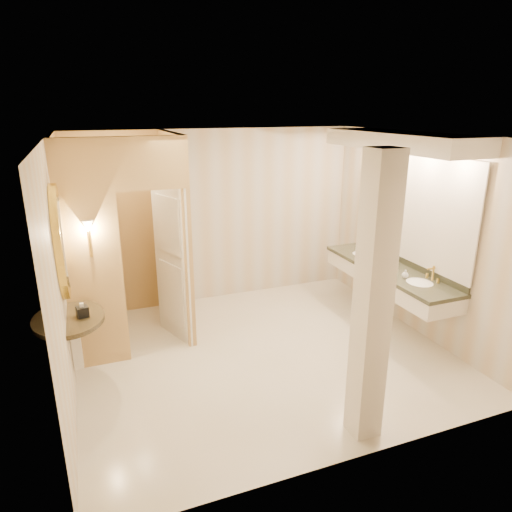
{
  "coord_description": "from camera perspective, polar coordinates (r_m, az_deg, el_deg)",
  "views": [
    {
      "loc": [
        -1.94,
        -4.79,
        3.0
      ],
      "look_at": [
        -0.03,
        0.2,
        1.25
      ],
      "focal_mm": 32.0,
      "sensor_mm": 36.0,
      "label": 1
    }
  ],
  "objects": [
    {
      "name": "vanity",
      "position": [
        6.45,
        17.1,
        5.04
      ],
      "size": [
        0.75,
        2.53,
        2.09
      ],
      "color": "silver",
      "rests_on": "floor"
    },
    {
      "name": "wall_right",
      "position": [
        6.57,
        19.55,
        2.51
      ],
      "size": [
        0.02,
        4.0,
        2.7
      ],
      "primitive_type": "cube",
      "color": "beige",
      "rests_on": "floor"
    },
    {
      "name": "wall_back",
      "position": [
        7.25,
        -4.92,
        4.9
      ],
      "size": [
        4.5,
        0.02,
        2.7
      ],
      "primitive_type": "cube",
      "color": "beige",
      "rests_on": "floor"
    },
    {
      "name": "wall_left",
      "position": [
        5.07,
        -23.28,
        -2.41
      ],
      "size": [
        0.02,
        4.0,
        2.7
      ],
      "primitive_type": "cube",
      "color": "beige",
      "rests_on": "floor"
    },
    {
      "name": "console_shelf",
      "position": [
        5.12,
        -22.83,
        -2.31
      ],
      "size": [
        0.92,
        0.92,
        1.91
      ],
      "color": "black",
      "rests_on": "floor"
    },
    {
      "name": "soap_bottle_a",
      "position": [
        6.76,
        15.27,
        -0.3
      ],
      "size": [
        0.07,
        0.07,
        0.13
      ],
      "primitive_type": "imported",
      "rotation": [
        0.0,
        0.0,
        0.38
      ],
      "color": "beige",
      "rests_on": "vanity"
    },
    {
      "name": "wall_sconce",
      "position": [
        5.37,
        -20.23,
        3.32
      ],
      "size": [
        0.14,
        0.14,
        0.42
      ],
      "color": "gold",
      "rests_on": "toilet_closet"
    },
    {
      "name": "wall_front",
      "position": [
        3.78,
        12.57,
        -8.28
      ],
      "size": [
        4.5,
        0.02,
        2.7
      ],
      "primitive_type": "cube",
      "color": "beige",
      "rests_on": "floor"
    },
    {
      "name": "pillar",
      "position": [
        4.18,
        14.37,
        -5.74
      ],
      "size": [
        0.26,
        0.26,
        2.7
      ],
      "primitive_type": "cube",
      "color": "silver",
      "rests_on": "floor"
    },
    {
      "name": "soap_bottle_b",
      "position": [
        6.26,
        18.15,
        -2.14
      ],
      "size": [
        0.11,
        0.11,
        0.11
      ],
      "primitive_type": "imported",
      "rotation": [
        0.0,
        0.0,
        -0.37
      ],
      "color": "silver",
      "rests_on": "vanity"
    },
    {
      "name": "toilet_closet",
      "position": [
        6.04,
        -12.41,
        2.16
      ],
      "size": [
        1.5,
        1.55,
        2.7
      ],
      "color": "tan",
      "rests_on": "floor"
    },
    {
      "name": "tissue_box",
      "position": [
        5.22,
        -20.88,
        -6.51
      ],
      "size": [
        0.14,
        0.14,
        0.11
      ],
      "primitive_type": "cube",
      "rotation": [
        0.0,
        0.0,
        0.22
      ],
      "color": "black",
      "rests_on": "console_shelf"
    },
    {
      "name": "floor",
      "position": [
        5.98,
        0.95,
        -12.03
      ],
      "size": [
        4.5,
        4.5,
        0.0
      ],
      "primitive_type": "plane",
      "color": "beige",
      "rests_on": "ground"
    },
    {
      "name": "ceiling",
      "position": [
        5.18,
        1.11,
        14.78
      ],
      "size": [
        4.5,
        4.5,
        0.0
      ],
      "primitive_type": "plane",
      "rotation": [
        3.14,
        0.0,
        0.0
      ],
      "color": "white",
      "rests_on": "wall_back"
    },
    {
      "name": "toilet",
      "position": [
        6.92,
        -19.55,
        -5.01
      ],
      "size": [
        0.64,
        0.88,
        0.81
      ],
      "primitive_type": "imported",
      "rotation": [
        0.0,
        0.0,
        2.88
      ],
      "color": "white",
      "rests_on": "floor"
    },
    {
      "name": "soap_bottle_c",
      "position": [
        6.81,
        14.19,
        0.35
      ],
      "size": [
        0.11,
        0.11,
        0.22
      ],
      "primitive_type": "imported",
      "rotation": [
        0.0,
        0.0,
        -0.33
      ],
      "color": "#C6B28C",
      "rests_on": "vanity"
    }
  ]
}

